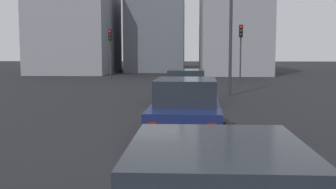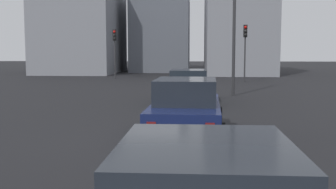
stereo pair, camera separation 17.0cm
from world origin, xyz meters
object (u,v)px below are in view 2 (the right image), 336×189
object	(u,v)px
car_teal_left_lead	(189,87)
street_lamp_kerbside	(234,20)
car_navy_left_second	(186,109)
traffic_light_near_right	(245,41)
traffic_light_near_left	(115,43)

from	to	relation	value
car_teal_left_lead	street_lamp_kerbside	xyz separation A→B (m)	(2.95, -2.24, 3.13)
car_teal_left_lead	car_navy_left_second	size ratio (longest dim) A/B	1.03
traffic_light_near_right	street_lamp_kerbside	xyz separation A→B (m)	(-9.51, 1.73, 0.85)
car_teal_left_lead	car_navy_left_second	world-z (taller)	car_navy_left_second
street_lamp_kerbside	traffic_light_near_left	bearing A→B (deg)	33.66
traffic_light_near_left	traffic_light_near_right	xyz separation A→B (m)	(-3.24, -10.22, 0.11)
traffic_light_near_right	street_lamp_kerbside	bearing A→B (deg)	-6.80
car_navy_left_second	street_lamp_kerbside	bearing A→B (deg)	-9.77
car_teal_left_lead	traffic_light_near_right	xyz separation A→B (m)	(12.46, -3.97, 2.28)
traffic_light_near_left	traffic_light_near_right	bearing A→B (deg)	70.12
car_navy_left_second	street_lamp_kerbside	xyz separation A→B (m)	(10.49, -2.24, 3.10)
traffic_light_near_left	car_teal_left_lead	bearing A→B (deg)	19.42
car_navy_left_second	traffic_light_near_left	bearing A→B (deg)	17.32
traffic_light_near_left	car_navy_left_second	bearing A→B (deg)	12.77
car_teal_left_lead	car_navy_left_second	xyz separation A→B (m)	(-7.55, -0.00, 0.04)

